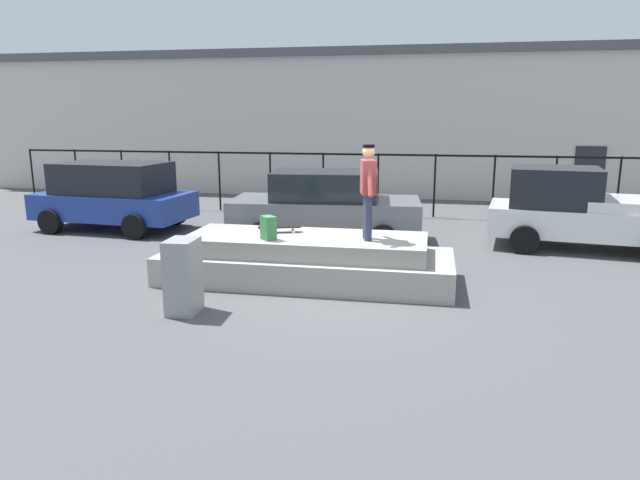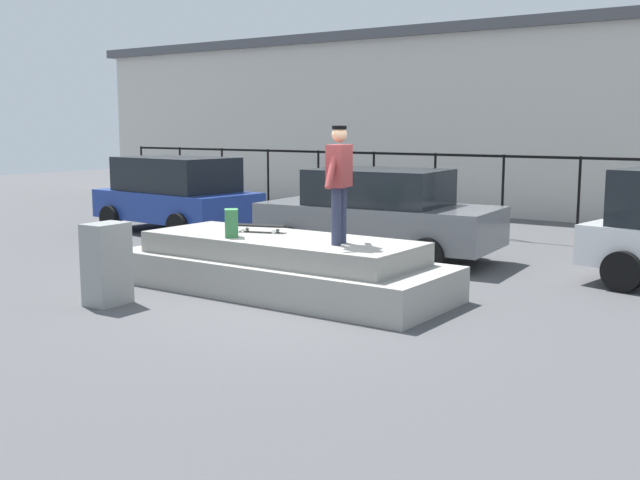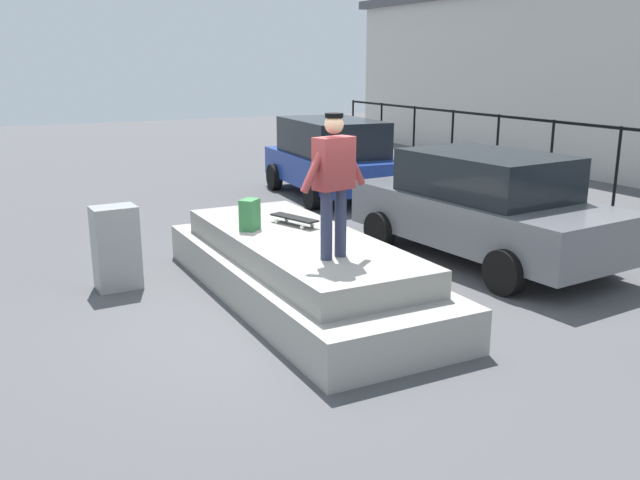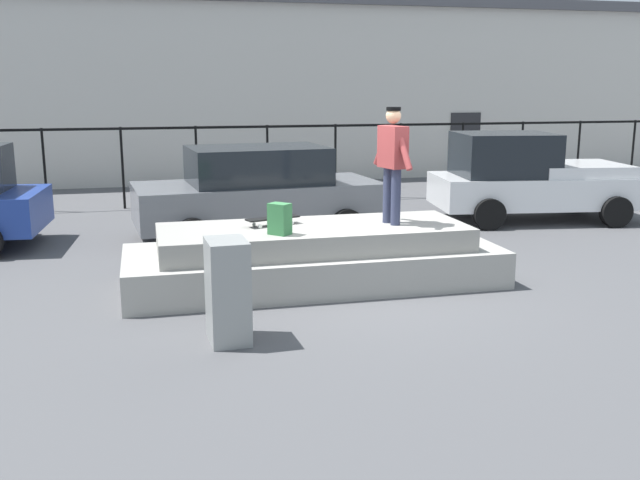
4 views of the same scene
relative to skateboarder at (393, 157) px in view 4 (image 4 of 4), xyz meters
name	(u,v)px [view 4 (image 4 of 4)]	position (x,y,z in m)	size (l,w,h in m)	color
ground_plane	(361,287)	(-0.53, -0.23, -1.84)	(60.00, 60.00, 0.00)	#4C4C4F
concrete_ledge	(314,258)	(-1.15, 0.10, -1.45)	(5.41, 2.01, 0.86)	#9E9B93
skateboarder	(393,157)	(0.00, 0.00, 0.00)	(0.34, 0.96, 1.69)	#2D334C
skateboard	(273,219)	(-1.71, 0.30, -0.88)	(0.83, 0.44, 0.12)	black
backpack	(280,219)	(-1.74, -0.37, -0.77)	(0.28, 0.20, 0.43)	#33723F
car_grey_sedan_mid	(258,192)	(-1.42, 3.51, -0.96)	(4.70, 2.51, 1.73)	slate
car_white_pickup_far	(529,178)	(4.49, 3.90, -0.92)	(4.52, 2.56, 1.87)	white
utility_box	(228,291)	(-2.65, -2.02, -1.25)	(0.44, 0.60, 1.18)	gray
fence_row	(267,151)	(-0.53, 7.52, -0.56)	(24.06, 0.06, 1.91)	black
warehouse_building	(229,88)	(-0.53, 14.85, 0.89)	(35.52, 7.55, 5.45)	beige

